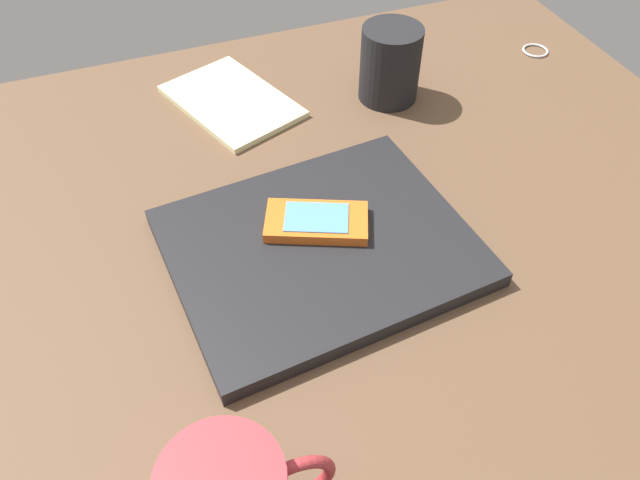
{
  "coord_description": "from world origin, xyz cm",
  "views": [
    {
      "loc": [
        -9.2,
        -45.56,
        51.18
      ],
      "look_at": [
        5.85,
        -5.58,
        5.0
      ],
      "focal_mm": 34.4,
      "sensor_mm": 36.0,
      "label": 1
    }
  ],
  "objects_px": {
    "key_ring": "(535,51)",
    "notepad": "(232,101)",
    "laptop_closed": "(320,247)",
    "pen_cup": "(390,64)",
    "cell_phone_on_laptop": "(317,221)"
  },
  "relations": [
    {
      "from": "pen_cup",
      "to": "notepad",
      "type": "distance_m",
      "value": 0.22
    },
    {
      "from": "laptop_closed",
      "to": "cell_phone_on_laptop",
      "type": "xyz_separation_m",
      "value": [
        0.0,
        0.02,
        0.02
      ]
    },
    {
      "from": "laptop_closed",
      "to": "pen_cup",
      "type": "relative_size",
      "value": 3.05
    },
    {
      "from": "cell_phone_on_laptop",
      "to": "key_ring",
      "type": "distance_m",
      "value": 0.5
    },
    {
      "from": "key_ring",
      "to": "notepad",
      "type": "xyz_separation_m",
      "value": [
        -0.46,
        0.03,
        0.0
      ]
    },
    {
      "from": "key_ring",
      "to": "notepad",
      "type": "distance_m",
      "value": 0.46
    },
    {
      "from": "pen_cup",
      "to": "notepad",
      "type": "xyz_separation_m",
      "value": [
        -0.2,
        0.06,
        -0.05
      ]
    },
    {
      "from": "laptop_closed",
      "to": "pen_cup",
      "type": "height_order",
      "value": "pen_cup"
    },
    {
      "from": "cell_phone_on_laptop",
      "to": "notepad",
      "type": "height_order",
      "value": "cell_phone_on_laptop"
    },
    {
      "from": "cell_phone_on_laptop",
      "to": "pen_cup",
      "type": "bearing_deg",
      "value": 49.56
    },
    {
      "from": "cell_phone_on_laptop",
      "to": "key_ring",
      "type": "relative_size",
      "value": 3.11
    },
    {
      "from": "laptop_closed",
      "to": "key_ring",
      "type": "relative_size",
      "value": 7.83
    },
    {
      "from": "pen_cup",
      "to": "key_ring",
      "type": "bearing_deg",
      "value": 6.09
    },
    {
      "from": "cell_phone_on_laptop",
      "to": "laptop_closed",
      "type": "bearing_deg",
      "value": -101.21
    },
    {
      "from": "cell_phone_on_laptop",
      "to": "notepad",
      "type": "distance_m",
      "value": 0.27
    }
  ]
}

